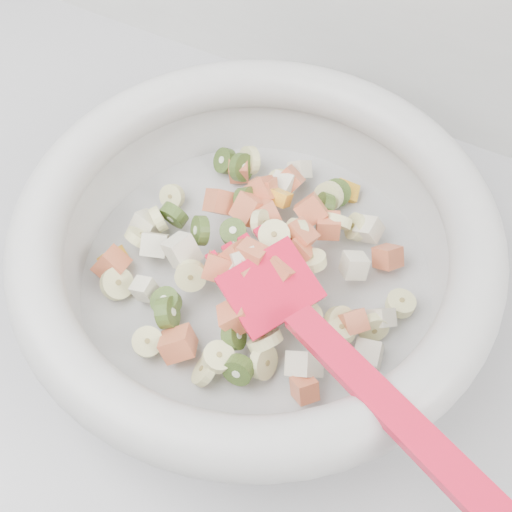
% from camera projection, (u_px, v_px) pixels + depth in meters
% --- Properties ---
extents(counter, '(2.00, 0.60, 0.90)m').
position_uv_depth(counter, '(261.00, 466.00, 0.92)').
color(counter, '#939398').
rests_on(counter, ground).
extents(mixing_bowl, '(0.44, 0.39, 0.14)m').
position_uv_depth(mixing_bowl, '(256.00, 249.00, 0.52)').
color(mixing_bowl, '#B8B8B5').
rests_on(mixing_bowl, counter).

